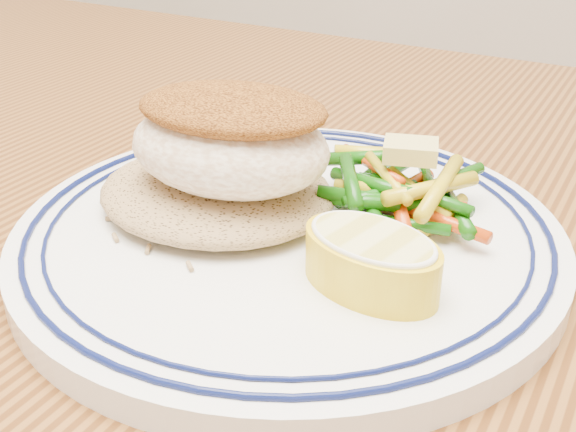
# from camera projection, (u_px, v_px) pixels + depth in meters

# --- Properties ---
(dining_table) EXTENTS (1.50, 0.90, 0.75)m
(dining_table) POSITION_uv_depth(u_px,v_px,m) (276.00, 424.00, 0.40)
(dining_table) COLOR #512B10
(dining_table) RESTS_ON ground
(plate) EXTENTS (0.28, 0.28, 0.02)m
(plate) POSITION_uv_depth(u_px,v_px,m) (288.00, 234.00, 0.37)
(plate) COLOR white
(plate) RESTS_ON dining_table
(rice_pilaf) EXTENTS (0.13, 0.11, 0.02)m
(rice_pilaf) POSITION_uv_depth(u_px,v_px,m) (216.00, 187.00, 0.38)
(rice_pilaf) COLOR #95754A
(rice_pilaf) RESTS_ON plate
(fish_fillet) EXTENTS (0.11, 0.09, 0.05)m
(fish_fillet) POSITION_uv_depth(u_px,v_px,m) (230.00, 137.00, 0.36)
(fish_fillet) COLOR #F5E4CB
(fish_fillet) RESTS_ON rice_pilaf
(vegetable_pile) EXTENTS (0.10, 0.09, 0.03)m
(vegetable_pile) POSITION_uv_depth(u_px,v_px,m) (398.00, 191.00, 0.37)
(vegetable_pile) COLOR #BD3709
(vegetable_pile) RESTS_ON plate
(butter_pat) EXTENTS (0.03, 0.03, 0.01)m
(butter_pat) POSITION_uv_depth(u_px,v_px,m) (411.00, 150.00, 0.37)
(butter_pat) COLOR #DCCA6B
(butter_pat) RESTS_ON vegetable_pile
(lemon_wedge) EXTENTS (0.07, 0.07, 0.03)m
(lemon_wedge) POSITION_uv_depth(u_px,v_px,m) (371.00, 259.00, 0.31)
(lemon_wedge) COLOR yellow
(lemon_wedge) RESTS_ON plate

